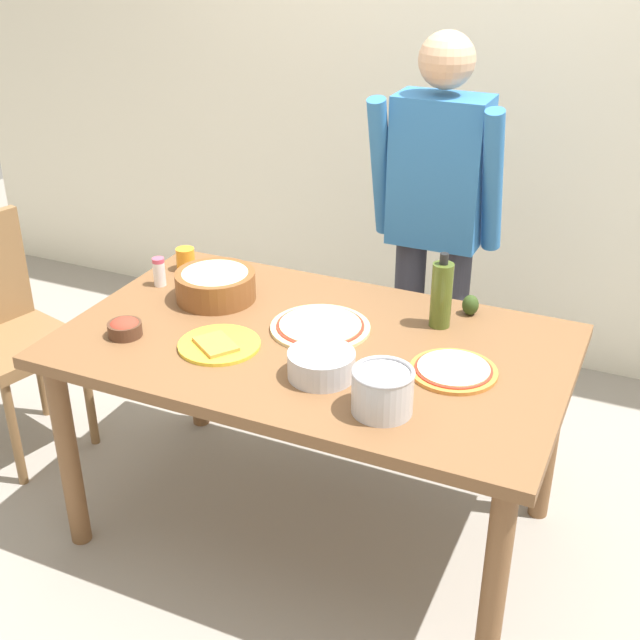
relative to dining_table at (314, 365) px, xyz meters
The scene contains 16 objects.
ground 0.67m from the dining_table, ahead, with size 8.00×8.00×0.00m, color gray.
wall_back 1.72m from the dining_table, 90.00° to the left, with size 5.60×0.10×2.60m, color silver.
dining_table is the anchor object (origin of this frame).
person_cook 0.82m from the dining_table, 78.09° to the left, with size 0.49×0.25×1.62m.
chair_wooden_left 1.33m from the dining_table, behind, with size 0.49×0.49×0.95m.
pizza_raw_on_board 0.13m from the dining_table, 98.66° to the left, with size 0.33×0.33×0.02m.
pizza_cooked_on_tray 0.47m from the dining_table, ahead, with size 0.26×0.26×0.02m.
plate_with_slice 0.32m from the dining_table, 147.58° to the right, with size 0.26×0.26×0.02m.
popcorn_bowl 0.49m from the dining_table, 162.43° to the left, with size 0.28×0.28×0.11m.
mixing_bowl_steel 0.26m from the dining_table, 59.32° to the right, with size 0.20×0.20×0.08m.
small_sauce_bowl 0.62m from the dining_table, 158.86° to the right, with size 0.11×0.11×0.06m.
olive_oil_bottle 0.47m from the dining_table, 38.53° to the left, with size 0.07×0.07×0.26m.
steel_pot 0.47m from the dining_table, 40.48° to the right, with size 0.17×0.17×0.13m.
cup_orange 0.76m from the dining_table, 155.13° to the left, with size 0.07×0.07×0.09m, color orange.
salt_shaker 0.72m from the dining_table, 167.36° to the left, with size 0.04×0.04×0.11m.
avocado 0.57m from the dining_table, 43.79° to the left, with size 0.06×0.06×0.07m, color #2D4219.
Camera 1 is at (0.97, -2.11, 2.02)m, focal length 46.54 mm.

